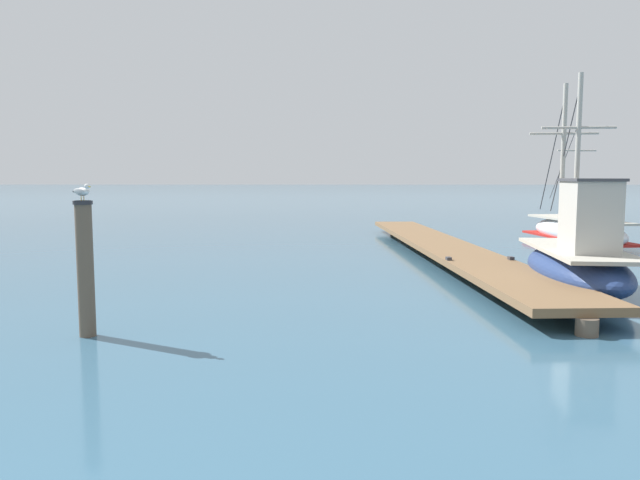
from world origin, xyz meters
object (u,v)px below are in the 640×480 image
at_px(fishing_boat_1, 578,259).
at_px(perched_seagull, 82,191).
at_px(mooring_piling, 85,267).
at_px(fishing_boat_0, 579,229).

xyz_separation_m(fishing_boat_1, perched_seagull, (-9.37, -3.84, 1.58)).
bearing_deg(mooring_piling, fishing_boat_0, 44.87).
xyz_separation_m(fishing_boat_1, mooring_piling, (-9.37, -3.84, 0.38)).
distance_m(fishing_boat_0, perched_seagull, 18.64).
xyz_separation_m(fishing_boat_0, fishing_boat_1, (-3.79, -9.25, 0.11)).
bearing_deg(fishing_boat_0, perched_seagull, -135.14).
distance_m(fishing_boat_1, mooring_piling, 10.13).
height_order(fishing_boat_0, fishing_boat_1, fishing_boat_1).
bearing_deg(perched_seagull, mooring_piling, -29.69).
xyz_separation_m(mooring_piling, perched_seagull, (-0.01, 0.00, 1.20)).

